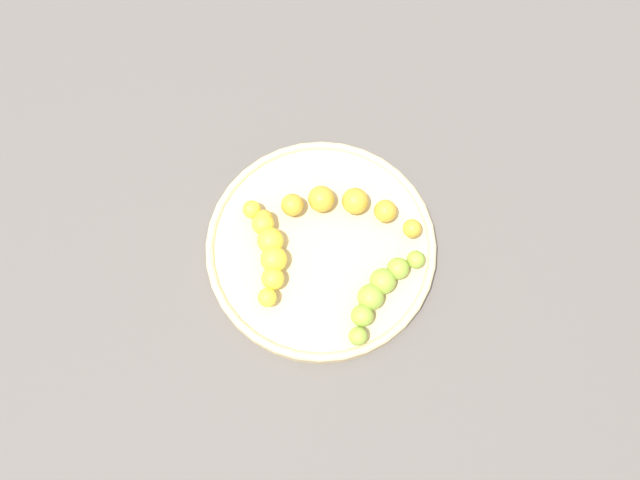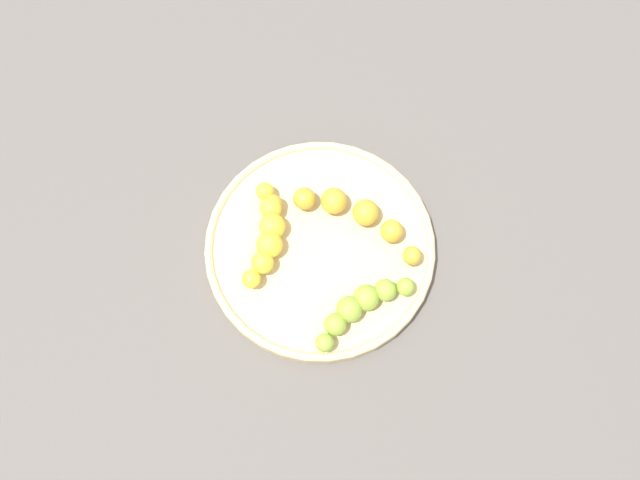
# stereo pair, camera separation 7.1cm
# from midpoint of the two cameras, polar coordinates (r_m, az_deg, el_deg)

# --- Properties ---
(ground_plane) EXTENTS (2.40, 2.40, 0.00)m
(ground_plane) POSITION_cam_midpoint_polar(r_m,az_deg,el_deg) (0.74, -2.69, -1.34)
(ground_plane) COLOR #56514C
(fruit_bowl) EXTENTS (0.27, 0.27, 0.02)m
(fruit_bowl) POSITION_cam_midpoint_polar(r_m,az_deg,el_deg) (0.73, -2.74, -1.06)
(fruit_bowl) COLOR #D1B784
(fruit_bowl) RESTS_ON ground_plane
(banana_spotted) EXTENTS (0.06, 0.19, 0.03)m
(banana_spotted) POSITION_cam_midpoint_polar(r_m,az_deg,el_deg) (0.73, -1.12, 2.68)
(banana_spotted) COLOR gold
(banana_spotted) RESTS_ON fruit_bowl
(banana_yellow) EXTENTS (0.13, 0.05, 0.03)m
(banana_yellow) POSITION_cam_midpoint_polar(r_m,az_deg,el_deg) (0.71, -7.64, -1.39)
(banana_yellow) COLOR yellow
(banana_yellow) RESTS_ON fruit_bowl
(banana_green) EXTENTS (0.11, 0.09, 0.03)m
(banana_green) POSITION_cam_midpoint_polar(r_m,az_deg,el_deg) (0.70, 2.51, -5.15)
(banana_green) COLOR #8CAD38
(banana_green) RESTS_ON fruit_bowl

